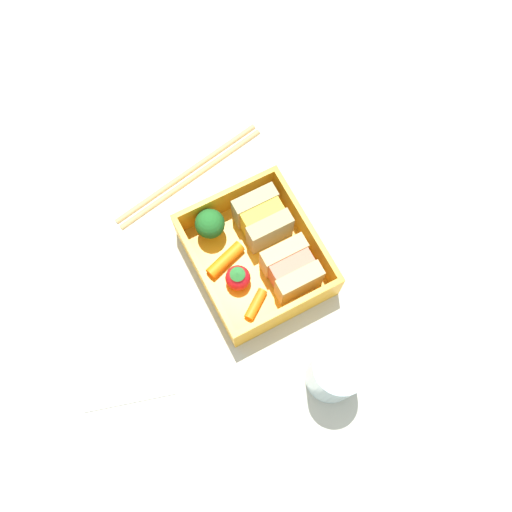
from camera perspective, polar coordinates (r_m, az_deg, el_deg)
name	(u,v)px	position (r cm, az deg, el deg)	size (l,w,h in cm)	color
ground_plane	(256,266)	(68.37, 0.00, -0.99)	(120.00, 120.00, 2.00)	beige
bento_tray	(256,262)	(66.84, 0.00, -0.57)	(15.57, 13.47, 1.20)	orange
bento_rim	(256,254)	(64.16, 0.00, 0.21)	(15.57, 13.47, 4.46)	orange
sandwich_left	(262,219)	(65.60, 0.63, 3.76)	(5.38, 5.25, 4.60)	tan
sandwich_center_left	(291,269)	(63.65, 3.54, -1.33)	(5.38, 5.25, 4.60)	#E4C17D
broccoli_floret	(210,224)	(65.10, -4.63, 3.19)	(3.44, 3.44, 4.58)	#97C069
carrot_stick_far_left	(225,260)	(65.63, -3.08, -0.38)	(1.43, 1.43, 4.93)	orange
strawberry_far_left	(238,278)	(64.04, -1.82, -2.17)	(2.89, 2.89, 3.49)	red
carrot_stick_left	(256,304)	(64.25, -0.03, -4.84)	(1.11, 1.11, 3.62)	orange
chopstick_pair	(189,175)	(71.94, -6.69, 8.09)	(5.66, 21.21, 0.70)	tan
drinking_glass	(335,373)	(60.60, 7.93, -11.49)	(5.54, 5.54, 9.14)	silver
folded_napkin	(122,342)	(66.70, -13.26, -8.33)	(13.77, 10.43, 0.40)	white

